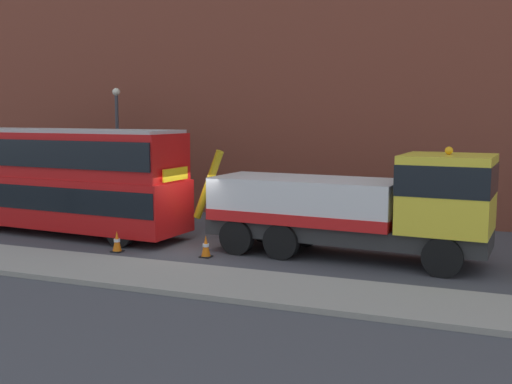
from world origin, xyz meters
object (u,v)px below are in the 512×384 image
Objects in this scene: recovery_tow_truck at (358,205)px; street_lamp at (117,139)px; traffic_cone_midway at (206,247)px; double_decker_bus at (56,176)px; traffic_cone_near_bus at (117,242)px.

recovery_tow_truck is 1.75× the size of street_lamp.
recovery_tow_truck is at bearing 18.92° from traffic_cone_midway.
double_decker_bus is at bearing 167.44° from traffic_cone_midway.
traffic_cone_midway is at bearing -157.01° from recovery_tow_truck.
double_decker_bus reaches higher than traffic_cone_midway.
traffic_cone_near_bus is at bearing -56.40° from street_lamp.
street_lamp is at bearing 161.72° from recovery_tow_truck.
recovery_tow_truck reaches higher than traffic_cone_midway.
traffic_cone_midway is at bearing -8.49° from double_decker_bus.
recovery_tow_truck is 11.90m from double_decker_bus.
street_lamp is (-4.74, 7.13, 3.13)m from traffic_cone_near_bus.
double_decker_bus is (-11.89, 0.03, 0.47)m from recovery_tow_truck.
recovery_tow_truck is 8.13m from traffic_cone_near_bus.
double_decker_bus is 7.68m from traffic_cone_midway.
traffic_cone_near_bus is (-7.75, -2.00, -1.42)m from recovery_tow_truck.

